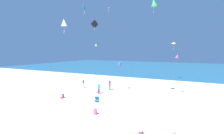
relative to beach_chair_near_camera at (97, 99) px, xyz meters
name	(u,v)px	position (x,y,z in m)	size (l,w,h in m)	color
ground_plane	(121,97)	(1.85, 3.16, -0.28)	(120.00, 120.00, 0.00)	beige
ocean_water	(169,67)	(1.85, 50.25, -0.25)	(120.00, 60.00, 0.05)	#236084
beach_chair_near_camera	(97,99)	(0.00, 0.00, 0.00)	(0.68, 0.78, 0.61)	#2370B2
person_0	(63,96)	(-4.89, -0.69, -0.02)	(0.37, 0.58, 0.69)	purple
person_1	(95,112)	(2.11, -3.74, 0.00)	(0.56, 0.67, 0.75)	#D8599E
person_2	(83,83)	(-6.14, 5.68, 0.58)	(0.42, 0.42, 1.49)	yellow
person_3	(99,88)	(-1.76, 3.44, 0.63)	(0.33, 0.33, 1.57)	purple
person_5	(110,84)	(-1.38, 6.19, 0.71)	(0.45, 0.45, 1.70)	green
kite_lime	(96,45)	(-5.15, 8.28, 7.09)	(0.47, 0.58, 1.34)	#99DB33
kite_black	(95,24)	(-1.85, 2.60, 9.68)	(0.62, 1.04, 1.50)	black
kite_white	(64,22)	(-3.69, -1.42, 9.45)	(0.76, 0.84, 1.79)	white
kite_magenta	(177,56)	(7.14, 22.06, 4.85)	(1.15, 1.08, 2.03)	#DB3DA8
kite_purple	(108,8)	(-1.49, 5.99, 12.61)	(0.47, 0.44, 0.85)	purple
kite_green	(154,3)	(5.75, 4.71, 12.15)	(1.00, 0.89, 1.80)	green
kite_blue	(120,62)	(0.34, 6.53, 4.22)	(0.96, 0.71, 1.73)	blue
kite_orange	(174,43)	(8.21, 5.84, 7.04)	(0.62, 0.58, 1.08)	orange
kite_teal	(84,7)	(-5.84, 5.81, 13.09)	(0.38, 1.11, 1.65)	#1EADAD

